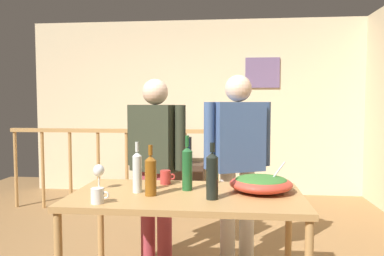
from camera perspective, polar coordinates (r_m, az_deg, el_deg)
name	(u,v)px	position (r m, az deg, el deg)	size (l,w,h in m)	color
back_wall	(196,107)	(5.90, 0.55, 3.14)	(5.16, 0.10, 2.68)	beige
framed_picture	(262,73)	(5.85, 10.62, 8.24)	(0.51, 0.03, 0.45)	slate
stair_railing	(143,160)	(4.94, -7.42, -4.85)	(2.77, 0.10, 1.12)	#B2844C
tv_console	(174,180)	(5.71, -2.77, -7.87)	(0.90, 0.40, 0.50)	#38281E
flat_screen_tv	(173,148)	(5.60, -2.83, -3.00)	(0.54, 0.12, 0.40)	black
serving_table	(187,204)	(2.62, -0.82, -11.37)	(1.57, 0.83, 0.80)	#B2844C
salad_bowl	(261,183)	(2.68, 10.40, -8.18)	(0.43, 0.43, 0.22)	#CC3D2D
wine_glass	(99,172)	(2.79, -13.95, -6.42)	(0.08, 0.08, 0.18)	silver
wine_bottle_clear	(137,171)	(2.63, -8.30, -6.51)	(0.06, 0.06, 0.35)	silver
wine_bottle_dark	(212,175)	(2.43, 3.08, -7.12)	(0.08, 0.08, 0.37)	black
wine_bottle_green	(187,167)	(2.67, -0.73, -6.00)	(0.07, 0.07, 0.39)	#1E5628
wine_bottle_amber	(151,175)	(2.53, -6.29, -7.02)	(0.08, 0.08, 0.34)	brown
mug_red	(166,177)	(2.89, -4.00, -7.44)	(0.12, 0.08, 0.10)	#B7332D
mug_white	(98,196)	(2.42, -14.10, -9.91)	(0.11, 0.08, 0.09)	white
person_standing_left	(156,154)	(3.33, -5.53, -3.99)	(0.56, 0.37, 1.62)	#9E3842
person_standing_right	(238,153)	(3.26, 6.95, -3.77)	(0.57, 0.38, 1.65)	beige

